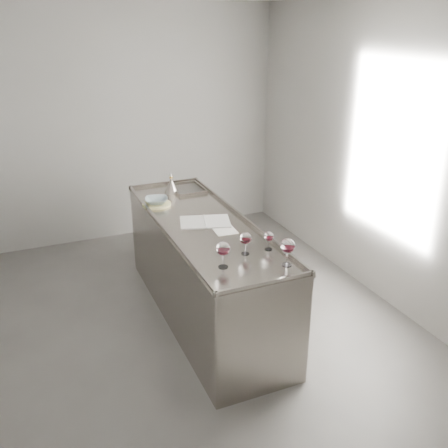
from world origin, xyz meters
name	(u,v)px	position (x,y,z in m)	size (l,w,h in m)	color
room_shell	(155,191)	(0.00, 0.00, 1.40)	(4.54, 5.04, 2.84)	#4D4B48
counter	(204,270)	(0.50, 0.30, 0.47)	(0.77, 2.42, 0.97)	gray
wine_glass_left	(223,249)	(0.34, -0.53, 1.08)	(0.10, 0.10, 0.20)	white
wine_glass_middle	(246,239)	(0.58, -0.40, 1.07)	(0.09, 0.09, 0.18)	white
wine_glass_right	(288,246)	(0.78, -0.69, 1.09)	(0.11, 0.11, 0.21)	white
wine_glass_small	(269,237)	(0.77, -0.40, 1.05)	(0.07, 0.07, 0.15)	white
notebook	(205,222)	(0.52, 0.31, 0.95)	(0.50, 0.41, 0.02)	silver
loose_paper_top	(224,229)	(0.61, 0.10, 0.94)	(0.18, 0.26, 0.00)	white
trivet	(157,204)	(0.25, 0.90, 0.95)	(0.28, 0.28, 0.02)	#C8C282
ceramic_bowl	(156,201)	(0.25, 0.90, 0.99)	(0.22, 0.22, 0.05)	#94A7AC
wine_funnel	(171,187)	(0.49, 1.20, 1.01)	(0.15, 0.15, 0.21)	#B2A89F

